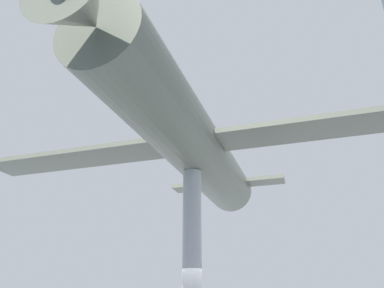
% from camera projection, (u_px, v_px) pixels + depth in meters
% --- Properties ---
extents(support_pylon_central, '(0.62, 0.62, 5.69)m').
position_uv_depth(support_pylon_central, '(192.00, 257.00, 11.76)').
color(support_pylon_central, '#B7B7BC').
rests_on(support_pylon_central, ground_plane).
extents(suspended_airplane, '(17.07, 14.44, 3.11)m').
position_uv_depth(suspended_airplane, '(189.00, 141.00, 13.03)').
color(suspended_airplane, slate).
rests_on(suspended_airplane, support_pylon_central).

